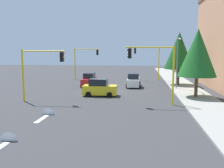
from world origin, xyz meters
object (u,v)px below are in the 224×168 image
Objects in this scene: tree_roadside_near at (198,53)px; car_white at (133,81)px; tree_roadside_mid at (179,51)px; street_lamp_curbside at (178,57)px; traffic_signal_near_left at (154,63)px; traffic_signal_near_right at (40,65)px; traffic_signal_far_right at (85,58)px; car_red at (89,80)px; car_yellow at (100,88)px; traffic_signal_far_left at (149,57)px.

car_white is at bearing -137.11° from tree_roadside_near.
car_white is at bearing -70.61° from tree_roadside_mid.
car_white is at bearing -109.46° from street_lamp_curbside.
traffic_signal_near_left is 1.07× the size of traffic_signal_near_right.
tree_roadside_mid reaches higher than car_white.
street_lamp_curbside is 7.07m from car_white.
traffic_signal_far_right is 0.71× the size of tree_roadside_mid.
car_red and car_white have the same top height.
traffic_signal_near_left is 7.82m from car_yellow.
car_red is (2.58, -13.08, -4.31)m from tree_roadside_mid.
car_yellow is (16.00, 5.42, -3.10)m from traffic_signal_far_right.
car_yellow is at bearing -25.42° from car_white.
car_yellow is (16.00, -6.00, -3.28)m from traffic_signal_far_left.
traffic_signal_far_left is at bearing -161.56° from street_lamp_curbside.
traffic_signal_far_left reaches higher than car_yellow.
traffic_signal_near_right reaches higher than car_yellow.
street_lamp_curbside reaches higher than traffic_signal_far_right.
car_yellow is at bearing 20.74° from car_red.
traffic_signal_near_right is at bearing -29.62° from traffic_signal_far_left.
traffic_signal_far_left is 1.43× the size of car_white.
traffic_signal_far_right reaches higher than car_white.
car_red is at bearing -98.39° from street_lamp_curbside.
traffic_signal_near_right is 23.01m from traffic_signal_far_left.
traffic_signal_near_right is at bearing -37.68° from car_white.
traffic_signal_near_left is 0.75× the size of tree_roadside_near.
tree_roadside_near reaches higher than car_yellow.
traffic_signal_near_right is 7.28m from car_yellow.
car_yellow is (5.61, -9.47, -3.45)m from street_lamp_curbside.
traffic_signal_near_left is at bearing -20.05° from street_lamp_curbside.
traffic_signal_far_right is 0.81× the size of street_lamp_curbside.
car_red is 1.03× the size of car_yellow.
traffic_signal_near_left is at bearing 11.23° from car_white.
car_white is at bearing -168.77° from traffic_signal_near_left.
tree_roadside_near is at bearing 13.05° from street_lamp_curbside.
car_yellow is at bearing -20.57° from traffic_signal_far_left.
traffic_signal_near_right is 16.67m from tree_roadside_near.
tree_roadside_near is at bearing 2.86° from tree_roadside_mid.
car_white is at bearing -15.81° from traffic_signal_far_left.
traffic_signal_near_right is at bearing -12.62° from car_red.
tree_roadside_mid is 1.92× the size of car_white.
traffic_signal_near_right is at bearing -90.00° from traffic_signal_near_left.
tree_roadside_near reaches higher than traffic_signal_near_right.
street_lamp_curbside is (-9.61, 3.51, 0.35)m from traffic_signal_near_left.
tree_roadside_mid is at bearing 109.39° from car_white.
tree_roadside_near is (-4.00, 4.81, 0.95)m from traffic_signal_near_left.
traffic_signal_near_left is at bearing 37.52° from car_red.
car_red is at bearing -45.78° from traffic_signal_far_left.
tree_roadside_mid is (6.00, 4.26, 1.03)m from traffic_signal_far_left.
tree_roadside_near reaches higher than car_red.
tree_roadside_mid reaches higher than car_yellow.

